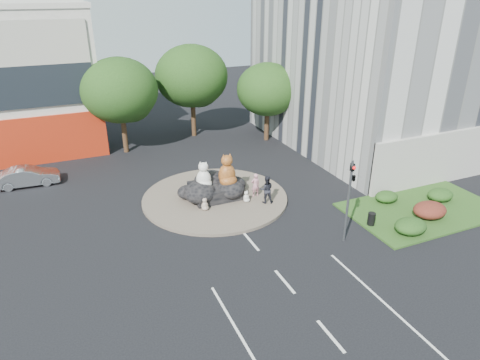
% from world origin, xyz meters
% --- Properties ---
extents(ground, '(120.00, 120.00, 0.00)m').
position_xyz_m(ground, '(0.00, 0.00, 0.00)').
color(ground, black).
rests_on(ground, ground).
extents(roundabout_island, '(10.00, 10.00, 0.20)m').
position_xyz_m(roundabout_island, '(0.00, 10.00, 0.10)').
color(roundabout_island, brown).
rests_on(roundabout_island, ground).
extents(rock_plinth, '(3.20, 2.60, 0.90)m').
position_xyz_m(rock_plinth, '(0.00, 10.00, 0.65)').
color(rock_plinth, black).
rests_on(rock_plinth, roundabout_island).
extents(grass_verge, '(10.00, 6.00, 0.12)m').
position_xyz_m(grass_verge, '(12.00, 3.00, 0.06)').
color(grass_verge, '#214C19').
rests_on(grass_verge, ground).
extents(tree_left, '(6.46, 6.46, 8.27)m').
position_xyz_m(tree_left, '(-3.93, 22.06, 5.25)').
color(tree_left, '#382314').
rests_on(tree_left, ground).
extents(tree_mid, '(6.84, 6.84, 8.76)m').
position_xyz_m(tree_mid, '(3.07, 24.06, 5.56)').
color(tree_mid, '#382314').
rests_on(tree_mid, ground).
extents(tree_right, '(5.70, 5.70, 7.30)m').
position_xyz_m(tree_right, '(9.07, 20.06, 4.63)').
color(tree_right, '#382314').
rests_on(tree_right, ground).
extents(hedge_near_green, '(2.00, 1.60, 0.90)m').
position_xyz_m(hedge_near_green, '(9.00, 1.00, 0.57)').
color(hedge_near_green, '#193912').
rests_on(hedge_near_green, grass_verge).
extents(hedge_red, '(2.20, 1.76, 0.99)m').
position_xyz_m(hedge_red, '(11.50, 2.00, 0.61)').
color(hedge_red, '#4F1515').
rests_on(hedge_red, grass_verge).
extents(hedge_mid_green, '(1.80, 1.44, 0.81)m').
position_xyz_m(hedge_mid_green, '(14.00, 3.50, 0.53)').
color(hedge_mid_green, '#193912').
rests_on(hedge_mid_green, grass_verge).
extents(hedge_back_green, '(1.60, 1.28, 0.72)m').
position_xyz_m(hedge_back_green, '(10.50, 4.80, 0.48)').
color(hedge_back_green, '#193912').
rests_on(hedge_back_green, grass_verge).
extents(traffic_light, '(0.44, 1.24, 5.00)m').
position_xyz_m(traffic_light, '(5.10, 2.00, 3.62)').
color(traffic_light, '#595B60').
rests_on(traffic_light, ground).
extents(street_lamp, '(2.34, 0.22, 8.06)m').
position_xyz_m(street_lamp, '(12.82, 8.00, 4.55)').
color(street_lamp, '#595B60').
rests_on(street_lamp, ground).
extents(cat_white, '(1.46, 1.39, 1.90)m').
position_xyz_m(cat_white, '(-0.82, 9.86, 2.05)').
color(cat_white, silver).
rests_on(cat_white, rock_plinth).
extents(cat_tabby, '(1.38, 1.19, 2.27)m').
position_xyz_m(cat_tabby, '(0.79, 9.66, 2.24)').
color(cat_tabby, '#B15824').
rests_on(cat_tabby, rock_plinth).
extents(kitten_calico, '(0.61, 0.56, 0.87)m').
position_xyz_m(kitten_calico, '(-1.27, 8.45, 0.63)').
color(kitten_calico, silver).
rests_on(kitten_calico, roundabout_island).
extents(kitten_white, '(0.60, 0.55, 0.83)m').
position_xyz_m(kitten_white, '(1.68, 8.43, 0.61)').
color(kitten_white, beige).
rests_on(kitten_white, roundabout_island).
extents(pedestrian_pink, '(0.61, 0.40, 1.68)m').
position_xyz_m(pedestrian_pink, '(2.60, 8.97, 1.04)').
color(pedestrian_pink, '#C98290').
rests_on(pedestrian_pink, roundabout_island).
extents(pedestrian_dark, '(1.13, 1.01, 1.93)m').
position_xyz_m(pedestrian_dark, '(2.85, 7.79, 1.16)').
color(pedestrian_dark, black).
rests_on(pedestrian_dark, roundabout_island).
extents(parked_car, '(4.42, 1.72, 1.44)m').
position_xyz_m(parked_car, '(-11.88, 17.63, 0.72)').
color(parked_car, '#A1A2A8').
rests_on(parked_car, ground).
extents(litter_bin, '(0.54, 0.54, 0.79)m').
position_xyz_m(litter_bin, '(7.50, 2.70, 0.52)').
color(litter_bin, black).
rests_on(litter_bin, grass_verge).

